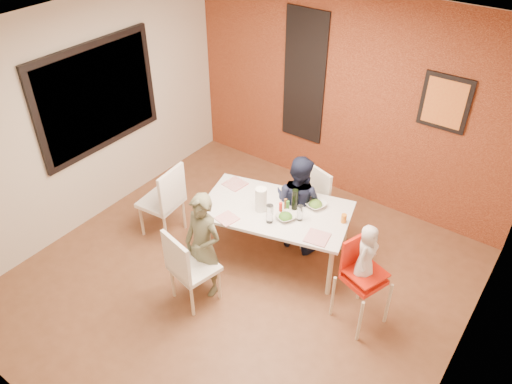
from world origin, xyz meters
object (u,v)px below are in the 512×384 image
Objects in this scene: high_chair at (361,274)px; paper_towel_roll at (261,200)px; wine_bottle at (295,200)px; chair_near at (187,266)px; child_far at (298,202)px; chair_left at (166,198)px; child_near at (203,246)px; dining_table at (275,213)px; chair_far at (310,200)px; toddler at (366,253)px.

high_chair is 3.47× the size of paper_towel_roll.
high_chair is at bearing -21.63° from wine_bottle.
child_far reaches higher than chair_near.
child_near is (0.97, -0.44, 0.08)m from chair_left.
dining_table is 6.33× the size of paper_towel_roll.
child_far reaches higher than dining_table.
child_far is (0.09, 0.33, -0.01)m from dining_table.
chair_far is 0.78m from paper_towel_roll.
dining_table is 0.59m from chair_far.
chair_far is at bearing 120.09° from chair_left.
high_chair is at bearing -13.18° from dining_table.
child_near reaches higher than dining_table.
paper_towel_roll is (-1.31, 0.17, 0.23)m from high_chair.
child_far is at bearing 74.10° from dining_table.
toddler reaches higher than wine_bottle.
child_far is (-0.02, -0.24, 0.10)m from chair_far.
toddler is at bearing -103.70° from high_chair.
child_far reaches higher than chair_left.
dining_table is at bearing 103.29° from chair_left.
wine_bottle is at bearing -98.86° from chair_near.
chair_far is 1.44m from toddler.
child_near is at bearing -114.97° from wine_bottle.
child_near is (0.02, 0.24, 0.10)m from chair_near.
chair_near is 1.08m from paper_towel_roll.
child_far is at bearing 80.60° from high_chair.
chair_near is at bearing -105.98° from dining_table.
child_far is (-1.09, 0.61, 0.01)m from high_chair.
chair_left reaches higher than chair_far.
chair_near is at bearing 138.77° from high_chair.
chair_near is 3.67× the size of wine_bottle.
high_chair is 1.12m from wine_bottle.
chair_near is 0.93× the size of high_chair.
child_near is at bearing 108.35° from toddler.
chair_near is 1.17m from chair_left.
chair_left is at bearing -158.48° from wine_bottle.
high_chair reaches higher than wine_bottle.
child_near is 1.01× the size of child_far.
dining_table is 0.28m from wine_bottle.
chair_near is 0.76× the size of child_far.
toddler is (2.48, 0.15, 0.35)m from chair_left.
dining_table is 1.83× the size of high_chair.
dining_table is at bearing 41.60° from paper_towel_roll.
toddler is (1.51, 0.59, 0.27)m from child_near.
paper_towel_roll is at bearing 64.93° from child_far.
wine_bottle reaches higher than chair_far.
chair_far is (0.44, 1.69, -0.01)m from chair_near.
child_far is (0.41, 1.45, 0.09)m from chair_near.
child_near is at bearing 59.79° from chair_left.
high_chair is (1.07, -0.84, 0.09)m from chair_far.
wine_bottle is at bearing 37.38° from dining_table.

